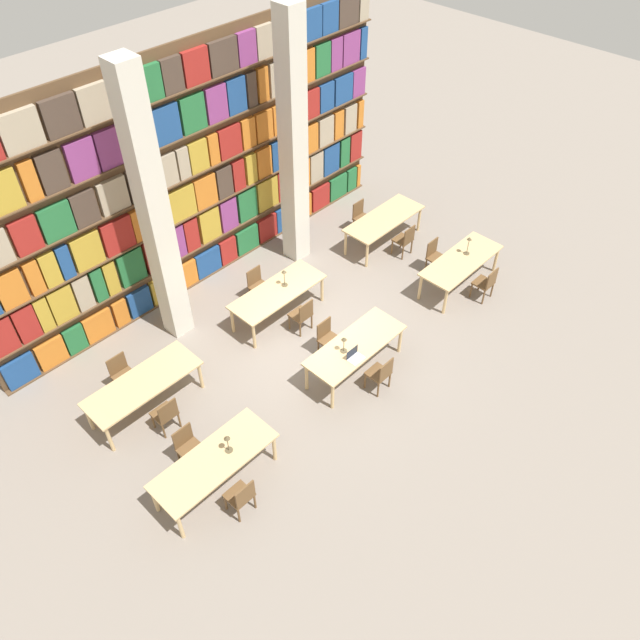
# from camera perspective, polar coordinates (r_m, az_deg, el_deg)

# --- Properties ---
(ground_plane) EXTENTS (40.00, 40.00, 0.00)m
(ground_plane) POSITION_cam_1_polar(r_m,az_deg,el_deg) (13.66, -0.35, -1.82)
(ground_plane) COLOR gray
(bookshelf_bank) EXTENTS (10.84, 0.35, 5.50)m
(bookshelf_bank) POSITION_cam_1_polar(r_m,az_deg,el_deg) (14.15, -10.95, 12.99)
(bookshelf_bank) COLOR brown
(bookshelf_bank) RESTS_ON ground_plane
(pillar_left) EXTENTS (0.48, 0.48, 6.00)m
(pillar_left) POSITION_cam_1_polar(r_m,az_deg,el_deg) (12.40, -14.88, 9.20)
(pillar_left) COLOR beige
(pillar_left) RESTS_ON ground_plane
(pillar_center) EXTENTS (0.48, 0.48, 6.00)m
(pillar_center) POSITION_cam_1_polar(r_m,az_deg,el_deg) (14.29, -2.47, 15.58)
(pillar_center) COLOR beige
(pillar_center) RESTS_ON ground_plane
(reading_table_0) EXTENTS (2.26, 0.87, 0.75)m
(reading_table_0) POSITION_cam_1_polar(r_m,az_deg,el_deg) (11.04, -9.64, -12.70)
(reading_table_0) COLOR tan
(reading_table_0) RESTS_ON ground_plane
(chair_0) EXTENTS (0.42, 0.40, 0.87)m
(chair_0) POSITION_cam_1_polar(r_m,az_deg,el_deg) (10.87, -7.20, -15.68)
(chair_0) COLOR brown
(chair_0) RESTS_ON ground_plane
(chair_1) EXTENTS (0.42, 0.40, 0.87)m
(chair_1) POSITION_cam_1_polar(r_m,az_deg,el_deg) (11.56, -11.95, -11.22)
(chair_1) COLOR brown
(chair_1) RESTS_ON ground_plane
(desk_lamp_0) EXTENTS (0.14, 0.14, 0.41)m
(desk_lamp_0) POSITION_cam_1_polar(r_m,az_deg,el_deg) (10.82, -8.47, -10.89)
(desk_lamp_0) COLOR brown
(desk_lamp_0) RESTS_ON reading_table_0
(reading_table_1) EXTENTS (2.26, 0.87, 0.75)m
(reading_table_1) POSITION_cam_1_polar(r_m,az_deg,el_deg) (12.59, 3.25, -2.47)
(reading_table_1) COLOR tan
(reading_table_1) RESTS_ON ground_plane
(chair_2) EXTENTS (0.42, 0.40, 0.87)m
(chair_2) POSITION_cam_1_polar(r_m,az_deg,el_deg) (12.43, 5.57, -4.88)
(chair_2) COLOR brown
(chair_2) RESTS_ON ground_plane
(chair_3) EXTENTS (0.42, 0.40, 0.87)m
(chair_3) POSITION_cam_1_polar(r_m,az_deg,el_deg) (13.05, 0.73, -1.62)
(chair_3) COLOR brown
(chair_3) RESTS_ON ground_plane
(desk_lamp_1) EXTENTS (0.14, 0.14, 0.39)m
(desk_lamp_1) POSITION_cam_1_polar(r_m,az_deg,el_deg) (12.21, 2.20, -2.03)
(desk_lamp_1) COLOR brown
(desk_lamp_1) RESTS_ON reading_table_1
(laptop) EXTENTS (0.32, 0.22, 0.21)m
(laptop) POSITION_cam_1_polar(r_m,az_deg,el_deg) (12.25, 3.21, -3.37)
(laptop) COLOR silver
(laptop) RESTS_ON reading_table_1
(reading_table_2) EXTENTS (2.26, 0.87, 0.75)m
(reading_table_2) POSITION_cam_1_polar(r_m,az_deg,el_deg) (14.94, 12.78, 5.17)
(reading_table_2) COLOR tan
(reading_table_2) RESTS_ON ground_plane
(chair_4) EXTENTS (0.42, 0.40, 0.87)m
(chair_4) POSITION_cam_1_polar(r_m,az_deg,el_deg) (14.83, 14.93, 3.31)
(chair_4) COLOR brown
(chair_4) RESTS_ON ground_plane
(chair_5) EXTENTS (0.42, 0.40, 0.87)m
(chair_5) POSITION_cam_1_polar(r_m,az_deg,el_deg) (15.35, 10.48, 5.78)
(chair_5) COLOR brown
(chair_5) RESTS_ON ground_plane
(desk_lamp_2) EXTENTS (0.14, 0.14, 0.47)m
(desk_lamp_2) POSITION_cam_1_polar(r_m,az_deg,el_deg) (14.92, 13.44, 6.89)
(desk_lamp_2) COLOR brown
(desk_lamp_2) RESTS_ON reading_table_2
(reading_table_3) EXTENTS (2.26, 0.87, 0.75)m
(reading_table_3) POSITION_cam_1_polar(r_m,az_deg,el_deg) (12.38, -15.88, -5.74)
(reading_table_3) COLOR tan
(reading_table_3) RESTS_ON ground_plane
(chair_6) EXTENTS (0.42, 0.40, 0.87)m
(chair_6) POSITION_cam_1_polar(r_m,az_deg,el_deg) (12.09, -13.92, -8.32)
(chair_6) COLOR brown
(chair_6) RESTS_ON ground_plane
(chair_7) EXTENTS (0.42, 0.40, 0.87)m
(chair_7) POSITION_cam_1_polar(r_m,az_deg,el_deg) (12.97, -17.62, -4.69)
(chair_7) COLOR brown
(chair_7) RESTS_ON ground_plane
(reading_table_4) EXTENTS (2.26, 0.87, 0.75)m
(reading_table_4) POSITION_cam_1_polar(r_m,az_deg,el_deg) (13.78, -3.89, 2.45)
(reading_table_4) COLOR tan
(reading_table_4) RESTS_ON ground_plane
(chair_8) EXTENTS (0.42, 0.40, 0.87)m
(chair_8) POSITION_cam_1_polar(r_m,az_deg,el_deg) (13.55, -1.62, 0.50)
(chair_8) COLOR brown
(chair_8) RESTS_ON ground_plane
(chair_9) EXTENTS (0.42, 0.40, 0.87)m
(chair_9) POSITION_cam_1_polar(r_m,az_deg,el_deg) (14.35, -5.69, 3.23)
(chair_9) COLOR brown
(chair_9) RESTS_ON ground_plane
(desk_lamp_3) EXTENTS (0.14, 0.14, 0.43)m
(desk_lamp_3) POSITION_cam_1_polar(r_m,az_deg,el_deg) (13.67, -3.29, 4.13)
(desk_lamp_3) COLOR brown
(desk_lamp_3) RESTS_ON reading_table_4
(reading_table_5) EXTENTS (2.26, 0.87, 0.75)m
(reading_table_5) POSITION_cam_1_polar(r_m,az_deg,el_deg) (16.01, 5.88, 9.05)
(reading_table_5) COLOR tan
(reading_table_5) RESTS_ON ground_plane
(chair_10) EXTENTS (0.42, 0.40, 0.87)m
(chair_10) POSITION_cam_1_polar(r_m,az_deg,el_deg) (15.76, 7.76, 7.31)
(chair_10) COLOR brown
(chair_10) RESTS_ON ground_plane
(chair_11) EXTENTS (0.42, 0.40, 0.87)m
(chair_11) POSITION_cam_1_polar(r_m,az_deg,el_deg) (16.46, 3.79, 9.42)
(chair_11) COLOR brown
(chair_11) RESTS_ON ground_plane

